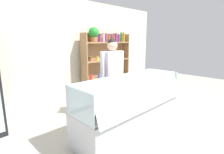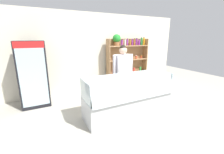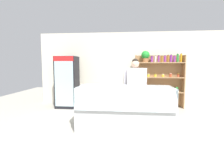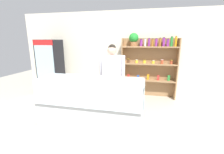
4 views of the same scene
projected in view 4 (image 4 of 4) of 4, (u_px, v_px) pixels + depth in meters
ground_plane at (98, 123)px, 3.26m from camera, size 12.00×12.00×0.00m
back_wall at (117, 53)px, 5.06m from camera, size 6.80×0.10×2.70m
drinks_fridge at (51, 67)px, 5.05m from camera, size 0.72×0.58×1.79m
shelving_unit at (147, 61)px, 4.63m from camera, size 1.67×0.29×1.99m
deli_display_case at (91, 110)px, 3.20m from camera, size 2.19×0.77×1.01m
shop_clerk at (112, 72)px, 3.70m from camera, size 0.64×0.25×1.67m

